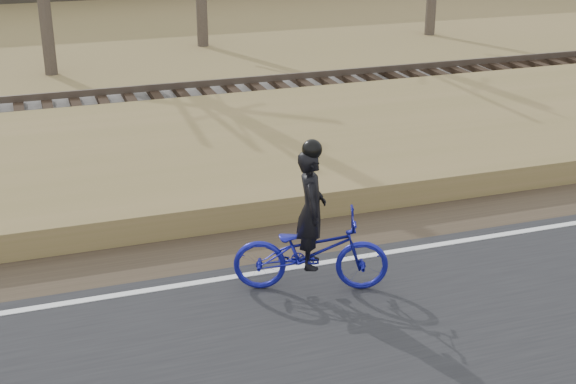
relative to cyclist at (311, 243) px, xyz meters
name	(u,v)px	position (x,y,z in m)	size (l,w,h in m)	color
ground	(227,289)	(-1.05, 0.43, -0.72)	(120.00, 120.00, 0.00)	olive
edge_line	(223,279)	(-1.05, 0.63, -0.66)	(120.00, 0.12, 0.01)	silver
shoulder	(206,251)	(-1.05, 1.63, -0.70)	(120.00, 1.60, 0.04)	#473A2B
embankment	(167,173)	(-1.05, 4.63, -0.50)	(120.00, 5.00, 0.44)	olive
ballast	(134,117)	(-1.05, 8.43, -0.50)	(120.00, 3.00, 0.45)	slate
railroad	(133,103)	(-1.05, 8.43, -0.19)	(120.00, 2.40, 0.29)	black
cyclist	(311,243)	(0.00, 0.00, 0.00)	(2.18, 1.35, 2.10)	navy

